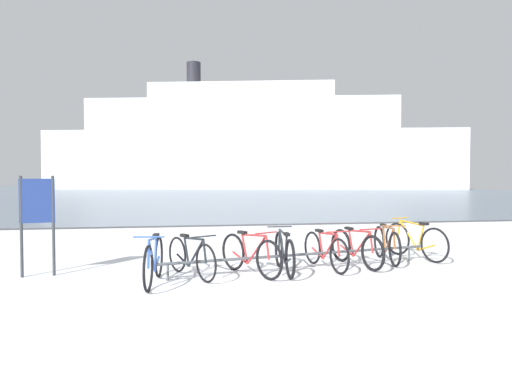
{
  "coord_description": "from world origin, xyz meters",
  "views": [
    {
      "loc": [
        -1.23,
        -5.07,
        1.68
      ],
      "look_at": [
        0.6,
        6.47,
        1.29
      ],
      "focal_mm": 30.38,
      "sensor_mm": 36.0,
      "label": 1
    }
  ],
  "objects_px": {
    "info_sign": "(37,209)",
    "bicycle_2": "(250,254)",
    "bicycle_1": "(191,257)",
    "bicycle_4": "(325,250)",
    "ferry_ship": "(249,146)",
    "bicycle_0": "(154,261)",
    "bicycle_5": "(356,248)",
    "bicycle_3": "(284,253)",
    "bicycle_6": "(387,244)",
    "bicycle_7": "(415,241)"
  },
  "relations": [
    {
      "from": "bicycle_7",
      "to": "bicycle_3",
      "type": "bearing_deg",
      "value": -163.68
    },
    {
      "from": "bicycle_2",
      "to": "info_sign",
      "type": "relative_size",
      "value": 0.86
    },
    {
      "from": "bicycle_0",
      "to": "bicycle_5",
      "type": "bearing_deg",
      "value": 12.53
    },
    {
      "from": "bicycle_6",
      "to": "bicycle_3",
      "type": "bearing_deg",
      "value": -163.81
    },
    {
      "from": "bicycle_0",
      "to": "bicycle_3",
      "type": "bearing_deg",
      "value": 12.25
    },
    {
      "from": "bicycle_1",
      "to": "bicycle_0",
      "type": "bearing_deg",
      "value": -145.55
    },
    {
      "from": "bicycle_3",
      "to": "bicycle_1",
      "type": "bearing_deg",
      "value": -177.18
    },
    {
      "from": "bicycle_2",
      "to": "bicycle_7",
      "type": "bearing_deg",
      "value": 14.78
    },
    {
      "from": "bicycle_3",
      "to": "bicycle_6",
      "type": "xyz_separation_m",
      "value": [
        2.24,
        0.65,
        -0.0
      ]
    },
    {
      "from": "bicycle_5",
      "to": "bicycle_4",
      "type": "bearing_deg",
      "value": -167.77
    },
    {
      "from": "info_sign",
      "to": "bicycle_3",
      "type": "bearing_deg",
      "value": -5.08
    },
    {
      "from": "bicycle_1",
      "to": "bicycle_2",
      "type": "relative_size",
      "value": 0.98
    },
    {
      "from": "bicycle_1",
      "to": "bicycle_5",
      "type": "height_order",
      "value": "bicycle_5"
    },
    {
      "from": "bicycle_2",
      "to": "bicycle_4",
      "type": "relative_size",
      "value": 0.93
    },
    {
      "from": "info_sign",
      "to": "ferry_ship",
      "type": "relative_size",
      "value": 0.03
    },
    {
      "from": "bicycle_0",
      "to": "ferry_ship",
      "type": "height_order",
      "value": "ferry_ship"
    },
    {
      "from": "bicycle_5",
      "to": "bicycle_6",
      "type": "height_order",
      "value": "bicycle_6"
    },
    {
      "from": "bicycle_2",
      "to": "bicycle_3",
      "type": "height_order",
      "value": "bicycle_2"
    },
    {
      "from": "bicycle_1",
      "to": "info_sign",
      "type": "distance_m",
      "value": 2.73
    },
    {
      "from": "bicycle_3",
      "to": "bicycle_6",
      "type": "bearing_deg",
      "value": 16.19
    },
    {
      "from": "ferry_ship",
      "to": "bicycle_7",
      "type": "bearing_deg",
      "value": -94.63
    },
    {
      "from": "bicycle_0",
      "to": "ferry_ship",
      "type": "relative_size",
      "value": 0.03
    },
    {
      "from": "bicycle_2",
      "to": "bicycle_4",
      "type": "xyz_separation_m",
      "value": [
        1.44,
        0.27,
        -0.01
      ]
    },
    {
      "from": "info_sign",
      "to": "bicycle_2",
      "type": "bearing_deg",
      "value": -7.15
    },
    {
      "from": "bicycle_1",
      "to": "bicycle_5",
      "type": "relative_size",
      "value": 0.9
    },
    {
      "from": "bicycle_0",
      "to": "bicycle_5",
      "type": "height_order",
      "value": "bicycle_0"
    },
    {
      "from": "bicycle_0",
      "to": "bicycle_2",
      "type": "xyz_separation_m",
      "value": [
        1.6,
        0.4,
        -0.02
      ]
    },
    {
      "from": "bicycle_4",
      "to": "bicycle_3",
      "type": "bearing_deg",
      "value": -166.5
    },
    {
      "from": "bicycle_3",
      "to": "info_sign",
      "type": "distance_m",
      "value": 4.29
    },
    {
      "from": "bicycle_1",
      "to": "bicycle_4",
      "type": "bearing_deg",
      "value": 6.46
    },
    {
      "from": "bicycle_1",
      "to": "bicycle_2",
      "type": "distance_m",
      "value": 1.01
    },
    {
      "from": "bicycle_4",
      "to": "bicycle_5",
      "type": "distance_m",
      "value": 0.67
    },
    {
      "from": "bicycle_5",
      "to": "bicycle_7",
      "type": "xyz_separation_m",
      "value": [
        1.5,
        0.53,
        0.03
      ]
    },
    {
      "from": "bicycle_0",
      "to": "bicycle_4",
      "type": "xyz_separation_m",
      "value": [
        3.03,
        0.68,
        -0.03
      ]
    },
    {
      "from": "bicycle_0",
      "to": "bicycle_4",
      "type": "bearing_deg",
      "value": 12.59
    },
    {
      "from": "info_sign",
      "to": "ferry_ship",
      "type": "bearing_deg",
      "value": 78.41
    },
    {
      "from": "bicycle_4",
      "to": "info_sign",
      "type": "height_order",
      "value": "info_sign"
    },
    {
      "from": "bicycle_7",
      "to": "bicycle_0",
      "type": "bearing_deg",
      "value": -165.4
    },
    {
      "from": "bicycle_0",
      "to": "bicycle_1",
      "type": "height_order",
      "value": "bicycle_0"
    },
    {
      "from": "bicycle_5",
      "to": "bicycle_3",
      "type": "bearing_deg",
      "value": -167.06
    },
    {
      "from": "bicycle_4",
      "to": "ferry_ship",
      "type": "bearing_deg",
      "value": 83.3
    },
    {
      "from": "bicycle_5",
      "to": "info_sign",
      "type": "distance_m",
      "value": 5.73
    },
    {
      "from": "bicycle_3",
      "to": "bicycle_2",
      "type": "bearing_deg",
      "value": -172.94
    },
    {
      "from": "bicycle_0",
      "to": "bicycle_3",
      "type": "distance_m",
      "value": 2.26
    },
    {
      "from": "bicycle_1",
      "to": "bicycle_6",
      "type": "bearing_deg",
      "value": 10.7
    },
    {
      "from": "bicycle_4",
      "to": "bicycle_5",
      "type": "relative_size",
      "value": 0.99
    },
    {
      "from": "bicycle_7",
      "to": "info_sign",
      "type": "height_order",
      "value": "info_sign"
    },
    {
      "from": "info_sign",
      "to": "bicycle_5",
      "type": "bearing_deg",
      "value": -0.36
    },
    {
      "from": "bicycle_4",
      "to": "bicycle_6",
      "type": "bearing_deg",
      "value": 17.71
    },
    {
      "from": "bicycle_3",
      "to": "ferry_ship",
      "type": "bearing_deg",
      "value": 82.53
    }
  ]
}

